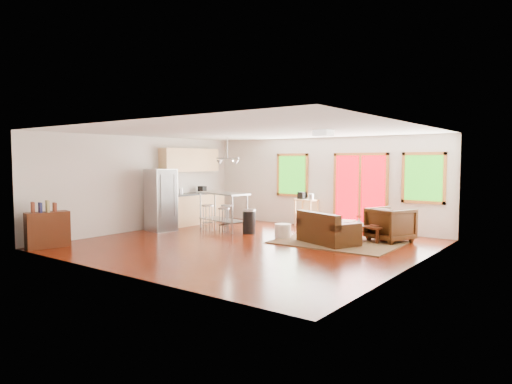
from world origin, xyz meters
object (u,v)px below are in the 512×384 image
Objects in this scene: coffee_table at (367,227)px; refrigerator at (161,200)px; armchair at (391,223)px; island at (223,204)px; loveseat at (327,231)px; ottoman at (342,228)px; kitchen_cart at (306,203)px; rug at (338,242)px.

coffee_table is 5.54m from refrigerator.
island is at bearing 34.06° from armchair.
island is (-3.38, 0.22, 0.42)m from loveseat.
armchair is (1.07, 1.17, 0.16)m from loveseat.
loveseat is 1.36m from ottoman.
loveseat is at bearing -121.59° from coffee_table.
ottoman is 0.58× the size of kitchen_cart.
kitchen_cart is at bearing 153.19° from coffee_table.
kitchen_cart is (-2.92, 0.99, 0.23)m from armchair.
armchair is 0.53× the size of refrigerator.
coffee_table is 1.04× the size of kitchen_cart.
coffee_table is at bearing 10.22° from island.
loveseat is 2.74× the size of ottoman.
island is (1.23, 1.17, -0.13)m from refrigerator.
kitchen_cart is at bearing 152.59° from ottoman.
rug is 3.58m from island.
loveseat is 2.87m from kitchen_cart.
refrigerator is (-4.61, -0.95, 0.56)m from loveseat.
coffee_table is at bearing -25.64° from ottoman.
coffee_table reaches higher than rug.
rug is at bearing -42.70° from kitchen_cart.
rug is 1.72× the size of loveseat.
refrigerator is at bearing -164.83° from rug.
ottoman is 0.33× the size of island.
coffee_table is 4.03m from island.
kitchen_cart reaches higher than loveseat.
armchair is 1.37m from ottoman.
rug is 0.46m from loveseat.
island is (-3.95, -0.71, 0.38)m from coffee_table.
kitchen_cart is at bearing 152.88° from loveseat.
kitchen_cart is (2.76, 3.11, -0.16)m from refrigerator.
island is 2.47m from kitchen_cart.
island is (-4.45, -0.95, 0.26)m from armchair.
ottoman is at bearing 19.62° from island.
rug is 1.58× the size of island.
rug is 4.98m from refrigerator.
armchair is 3.09m from kitchen_cart.
rug is 1.34m from armchair.
ottoman is 3.35m from island.
kitchen_cart is (-2.42, 1.22, 0.35)m from coffee_table.
armchair is 6.08m from refrigerator.
island is (-3.12, -1.11, 0.52)m from ottoman.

